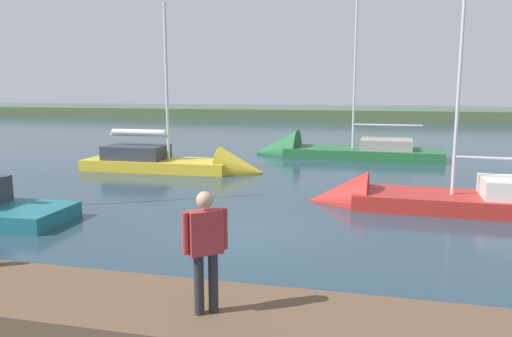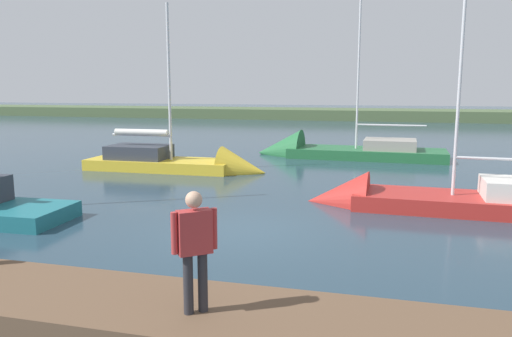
{
  "view_description": "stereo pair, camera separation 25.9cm",
  "coord_description": "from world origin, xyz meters",
  "px_view_note": "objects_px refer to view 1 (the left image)",
  "views": [
    {
      "loc": [
        -3.18,
        11.84,
        3.65
      ],
      "look_at": [
        0.54,
        -3.52,
        1.09
      ],
      "focal_mm": 34.64,
      "sensor_mm": 36.0,
      "label": 1
    },
    {
      "loc": [
        -3.43,
        11.78,
        3.65
      ],
      "look_at": [
        0.54,
        -3.52,
        1.09
      ],
      "focal_mm": 34.64,
      "sensor_mm": 36.0,
      "label": 2
    }
  ],
  "objects_px": {
    "person_on_dock": "(205,243)",
    "sailboat_near_dock": "(324,154)",
    "sailboat_far_right": "(436,206)",
    "sailboat_far_left": "(186,167)"
  },
  "relations": [
    {
      "from": "sailboat_far_left",
      "to": "sailboat_near_dock",
      "type": "bearing_deg",
      "value": 47.5
    },
    {
      "from": "sailboat_far_right",
      "to": "sailboat_near_dock",
      "type": "height_order",
      "value": "sailboat_far_right"
    },
    {
      "from": "sailboat_far_right",
      "to": "person_on_dock",
      "type": "bearing_deg",
      "value": 68.36
    },
    {
      "from": "sailboat_far_right",
      "to": "sailboat_near_dock",
      "type": "distance_m",
      "value": 11.88
    },
    {
      "from": "sailboat_far_left",
      "to": "sailboat_far_right",
      "type": "distance_m",
      "value": 11.15
    },
    {
      "from": "person_on_dock",
      "to": "sailboat_far_right",
      "type": "bearing_deg",
      "value": 117.88
    },
    {
      "from": "person_on_dock",
      "to": "sailboat_near_dock",
      "type": "bearing_deg",
      "value": 142.67
    },
    {
      "from": "sailboat_far_right",
      "to": "sailboat_far_left",
      "type": "bearing_deg",
      "value": -23.42
    },
    {
      "from": "sailboat_far_left",
      "to": "sailboat_near_dock",
      "type": "relative_size",
      "value": 0.81
    },
    {
      "from": "sailboat_near_dock",
      "to": "sailboat_far_right",
      "type": "bearing_deg",
      "value": 114.46
    }
  ]
}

